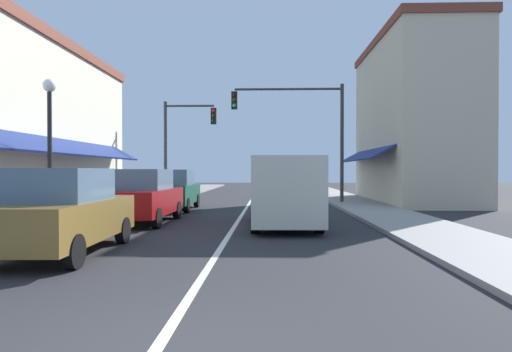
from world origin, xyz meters
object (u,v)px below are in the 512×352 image
object	(u,v)px
parked_car_nearest_left	(63,212)
parked_car_second_left	(144,196)
street_lamp_left_near	(50,128)
parked_car_third_left	(174,190)
traffic_signal_mast_arm	(304,122)
traffic_signal_left_corner	(182,136)
van_in_lane	(284,189)

from	to	relation	value
parked_car_nearest_left	parked_car_second_left	world-z (taller)	same
street_lamp_left_near	parked_car_third_left	bearing A→B (deg)	75.03
parked_car_second_left	parked_car_third_left	world-z (taller)	same
parked_car_nearest_left	traffic_signal_mast_arm	distance (m)	15.24
parked_car_third_left	traffic_signal_left_corner	size ratio (longest dim) A/B	0.74
street_lamp_left_near	parked_car_nearest_left	bearing A→B (deg)	-58.68
van_in_lane	street_lamp_left_near	bearing A→B (deg)	-166.97
parked_car_nearest_left	street_lamp_left_near	world-z (taller)	street_lamp_left_near
traffic_signal_mast_arm	street_lamp_left_near	world-z (taller)	traffic_signal_mast_arm
parked_car_third_left	van_in_lane	xyz separation A→B (m)	(4.64, -5.31, 0.27)
parked_car_nearest_left	parked_car_second_left	size ratio (longest dim) A/B	1.01
parked_car_third_left	traffic_signal_mast_arm	bearing A→B (deg)	29.47
parked_car_nearest_left	traffic_signal_left_corner	bearing A→B (deg)	91.10
parked_car_nearest_left	parked_car_second_left	bearing A→B (deg)	87.56
traffic_signal_left_corner	street_lamp_left_near	size ratio (longest dim) A/B	1.32
parked_car_nearest_left	van_in_lane	world-z (taller)	van_in_lane
traffic_signal_left_corner	van_in_lane	bearing A→B (deg)	-63.22
parked_car_nearest_left	parked_car_third_left	bearing A→B (deg)	88.39
parked_car_nearest_left	street_lamp_left_near	bearing A→B (deg)	119.87
van_in_lane	street_lamp_left_near	size ratio (longest dim) A/B	1.23
parked_car_second_left	van_in_lane	size ratio (longest dim) A/B	0.79
parked_car_third_left	traffic_signal_left_corner	bearing A→B (deg)	96.60
van_in_lane	street_lamp_left_near	distance (m)	6.97
street_lamp_left_near	traffic_signal_left_corner	bearing A→B (deg)	84.60
street_lamp_left_near	parked_car_second_left	bearing A→B (deg)	49.76
parked_car_second_left	van_in_lane	bearing A→B (deg)	-6.64
parked_car_second_left	street_lamp_left_near	bearing A→B (deg)	-129.54
parked_car_nearest_left	traffic_signal_left_corner	distance (m)	15.63
parked_car_third_left	van_in_lane	bearing A→B (deg)	-49.90
parked_car_third_left	street_lamp_left_near	world-z (taller)	street_lamp_left_near
van_in_lane	traffic_signal_mast_arm	distance (m)	9.47
van_in_lane	parked_car_third_left	bearing A→B (deg)	129.55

